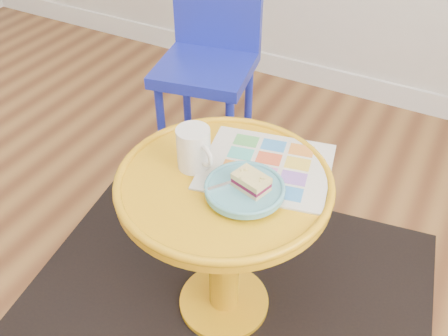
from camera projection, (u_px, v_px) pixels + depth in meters
The scene contains 8 objects.
rug at pixel (224, 303), 1.65m from camera, with size 1.30×1.10×0.01m, color black.
side_table at pixel (224, 221), 1.40m from camera, with size 0.57×0.57×0.54m.
chair at pixel (210, 49), 2.02m from camera, with size 0.43×0.43×0.84m.
newspaper at pixel (266, 166), 1.34m from camera, with size 0.34×0.29×0.01m, color silver.
mug at pixel (194, 148), 1.31m from camera, with size 0.12×0.09×0.12m.
plate at pixel (245, 189), 1.24m from camera, with size 0.20×0.20×0.02m.
cake_slice at pixel (251, 182), 1.22m from camera, with size 0.10×0.08×0.04m.
fork at pixel (233, 182), 1.25m from camera, with size 0.10×0.12×0.00m.
Camera 1 is at (1.11, -0.37, 1.39)m, focal length 40.00 mm.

